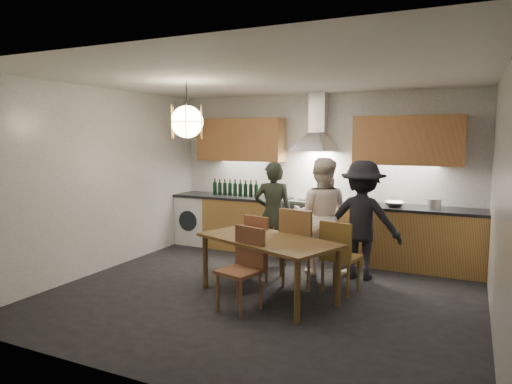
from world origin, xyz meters
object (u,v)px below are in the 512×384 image
at_px(dining_table, 268,245).
at_px(person_right, 362,220).
at_px(mixing_bowl, 394,204).
at_px(person_left, 273,214).
at_px(chair_front, 244,263).
at_px(chair_back_left, 261,242).
at_px(person_mid, 321,216).
at_px(stock_pot, 434,204).
at_px(wine_bottles, 235,188).

relative_size(dining_table, person_right, 1.18).
bearing_deg(mixing_bowl, person_left, -157.29).
distance_m(chair_front, person_left, 1.77).
bearing_deg(chair_front, chair_back_left, 118.97).
relative_size(chair_back_left, person_left, 0.57).
height_order(dining_table, person_mid, person_mid).
height_order(chair_back_left, person_left, person_left).
height_order(chair_back_left, chair_front, chair_front).
height_order(person_left, person_mid, person_mid).
bearing_deg(person_left, chair_back_left, 78.73).
relative_size(chair_front, stock_pot, 4.79).
height_order(chair_front, wine_bottles, wine_bottles).
height_order(person_left, wine_bottles, person_left).
height_order(mixing_bowl, wine_bottles, wine_bottles).
bearing_deg(mixing_bowl, dining_table, -120.73).
bearing_deg(mixing_bowl, chair_front, -117.46).
xyz_separation_m(dining_table, person_left, (-0.47, 1.26, 0.14)).
relative_size(chair_back_left, mixing_bowl, 2.84).
bearing_deg(person_mid, person_left, -15.24).
bearing_deg(stock_pot, mixing_bowl, -177.10).
xyz_separation_m(chair_back_left, person_left, (-0.10, 0.67, 0.27)).
bearing_deg(chair_back_left, wine_bottles, -37.63).
bearing_deg(chair_front, stock_pot, 67.67).
bearing_deg(person_mid, chair_back_left, 32.83).
xyz_separation_m(chair_front, mixing_bowl, (1.25, 2.40, 0.41)).
height_order(chair_back_left, person_right, person_right).
bearing_deg(person_left, stock_pot, 177.94).
xyz_separation_m(mixing_bowl, wine_bottles, (-2.66, 0.07, 0.10)).
bearing_deg(stock_pot, wine_bottles, 179.29).
relative_size(dining_table, chair_back_left, 2.15).
distance_m(stock_pot, wine_bottles, 3.20).
xyz_separation_m(chair_back_left, wine_bottles, (-1.14, 1.42, 0.54)).
distance_m(chair_front, stock_pot, 3.04).
bearing_deg(chair_back_left, person_mid, -124.91).
distance_m(chair_back_left, person_mid, 0.93).
xyz_separation_m(person_left, person_mid, (0.76, -0.09, 0.04)).
distance_m(chair_front, person_mid, 1.70).
relative_size(dining_table, person_mid, 1.15).
distance_m(person_mid, wine_bottles, 1.99).
distance_m(person_right, stock_pot, 1.15).
bearing_deg(stock_pot, person_right, -137.79).
distance_m(person_mid, mixing_bowl, 1.17).
distance_m(person_right, wine_bottles, 2.50).
bearing_deg(person_left, wine_bottles, -56.12).
distance_m(dining_table, chair_front, 0.47).
xyz_separation_m(chair_front, person_left, (-0.39, 1.71, 0.25)).
xyz_separation_m(person_left, wine_bottles, (-1.03, 0.75, 0.27)).
distance_m(dining_table, chair_back_left, 0.71).
bearing_deg(chair_back_left, dining_table, 135.35).
distance_m(chair_front, wine_bottles, 2.89).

